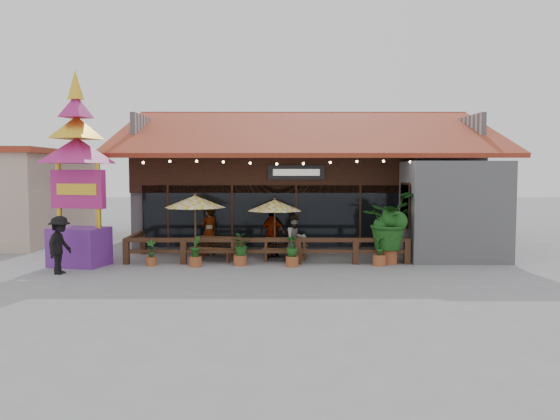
{
  "coord_description": "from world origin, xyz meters",
  "views": [
    {
      "loc": [
        -1.18,
        -19.36,
        3.22
      ],
      "look_at": [
        -1.13,
        1.5,
        1.76
      ],
      "focal_mm": 35.0,
      "sensor_mm": 36.0,
      "label": 1
    }
  ],
  "objects_px": {
    "thai_sign_tower": "(77,156)",
    "picnic_table_right": "(286,245)",
    "umbrella_right": "(275,206)",
    "pedestrian": "(60,245)",
    "tropical_plant": "(388,223)",
    "umbrella_left": "(195,202)",
    "picnic_table_left": "(218,244)"
  },
  "relations": [
    {
      "from": "umbrella_left",
      "to": "pedestrian",
      "type": "height_order",
      "value": "umbrella_left"
    },
    {
      "from": "umbrella_left",
      "to": "tropical_plant",
      "type": "bearing_deg",
      "value": -7.9
    },
    {
      "from": "umbrella_left",
      "to": "picnic_table_right",
      "type": "relative_size",
      "value": 1.4
    },
    {
      "from": "thai_sign_tower",
      "to": "tropical_plant",
      "type": "distance_m",
      "value": 10.92
    },
    {
      "from": "umbrella_left",
      "to": "pedestrian",
      "type": "distance_m",
      "value": 4.95
    },
    {
      "from": "umbrella_right",
      "to": "thai_sign_tower",
      "type": "bearing_deg",
      "value": -164.91
    },
    {
      "from": "umbrella_left",
      "to": "picnic_table_right",
      "type": "xyz_separation_m",
      "value": [
        3.33,
        0.01,
        -1.6
      ]
    },
    {
      "from": "picnic_table_left",
      "to": "thai_sign_tower",
      "type": "bearing_deg",
      "value": -162.34
    },
    {
      "from": "umbrella_right",
      "to": "thai_sign_tower",
      "type": "xyz_separation_m",
      "value": [
        -6.68,
        -1.8,
        1.81
      ]
    },
    {
      "from": "umbrella_right",
      "to": "tropical_plant",
      "type": "relative_size",
      "value": 1.09
    },
    {
      "from": "umbrella_right",
      "to": "thai_sign_tower",
      "type": "relative_size",
      "value": 0.39
    },
    {
      "from": "umbrella_right",
      "to": "tropical_plant",
      "type": "xyz_separation_m",
      "value": [
        3.98,
        -1.37,
        -0.51
      ]
    },
    {
      "from": "umbrella_right",
      "to": "pedestrian",
      "type": "relative_size",
      "value": 1.51
    },
    {
      "from": "thai_sign_tower",
      "to": "picnic_table_right",
      "type": "bearing_deg",
      "value": 11.11
    },
    {
      "from": "umbrella_left",
      "to": "umbrella_right",
      "type": "bearing_deg",
      "value": 8.08
    },
    {
      "from": "picnic_table_right",
      "to": "tropical_plant",
      "type": "relative_size",
      "value": 0.68
    },
    {
      "from": "picnic_table_right",
      "to": "umbrella_right",
      "type": "bearing_deg",
      "value": 135.02
    },
    {
      "from": "thai_sign_tower",
      "to": "pedestrian",
      "type": "height_order",
      "value": "thai_sign_tower"
    },
    {
      "from": "picnic_table_right",
      "to": "picnic_table_left",
      "type": "bearing_deg",
      "value": 178.6
    },
    {
      "from": "umbrella_left",
      "to": "tropical_plant",
      "type": "distance_m",
      "value": 7.0
    },
    {
      "from": "umbrella_right",
      "to": "picnic_table_left",
      "type": "xyz_separation_m",
      "value": [
        -2.11,
        -0.35,
        -1.42
      ]
    },
    {
      "from": "thai_sign_tower",
      "to": "tropical_plant",
      "type": "bearing_deg",
      "value": 2.31
    },
    {
      "from": "umbrella_left",
      "to": "picnic_table_right",
      "type": "height_order",
      "value": "umbrella_left"
    },
    {
      "from": "picnic_table_right",
      "to": "thai_sign_tower",
      "type": "bearing_deg",
      "value": -168.89
    },
    {
      "from": "umbrella_left",
      "to": "picnic_table_right",
      "type": "distance_m",
      "value": 3.69
    },
    {
      "from": "tropical_plant",
      "to": "pedestrian",
      "type": "bearing_deg",
      "value": -169.78
    },
    {
      "from": "tropical_plant",
      "to": "pedestrian",
      "type": "xyz_separation_m",
      "value": [
        -10.73,
        -1.93,
        -0.53
      ]
    },
    {
      "from": "picnic_table_right",
      "to": "pedestrian",
      "type": "distance_m",
      "value": 7.73
    },
    {
      "from": "picnic_table_right",
      "to": "pedestrian",
      "type": "relative_size",
      "value": 0.94
    },
    {
      "from": "picnic_table_left",
      "to": "pedestrian",
      "type": "distance_m",
      "value": 5.51
    },
    {
      "from": "umbrella_right",
      "to": "picnic_table_left",
      "type": "height_order",
      "value": "umbrella_right"
    },
    {
      "from": "thai_sign_tower",
      "to": "umbrella_right",
      "type": "bearing_deg",
      "value": 15.09
    }
  ]
}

